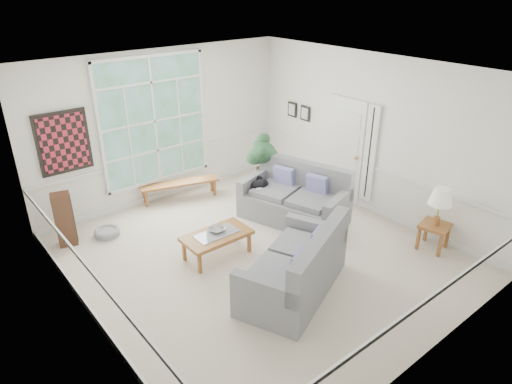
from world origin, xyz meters
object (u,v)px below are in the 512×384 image
end_table (262,190)px  side_table (433,236)px  loveseat_right (294,195)px  coffee_table (217,245)px  loveseat_front (293,260)px

end_table → side_table: end_table is taller
side_table → loveseat_right: bearing=116.9°
end_table → loveseat_right: bearing=-92.5°
coffee_table → side_table: size_ratio=2.41×
loveseat_right → coffee_table: bearing=166.0°
side_table → loveseat_front: bearing=165.6°
loveseat_right → end_table: (0.04, 0.99, -0.28)m
end_table → side_table: bearing=-71.3°
loveseat_right → coffee_table: loveseat_right is taller
loveseat_right → side_table: 2.51m
end_table → coffee_table: bearing=-149.7°
coffee_table → end_table: size_ratio=2.26×
coffee_table → end_table: end_table is taller
loveseat_front → side_table: 2.71m
loveseat_front → coffee_table: bearing=80.2°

